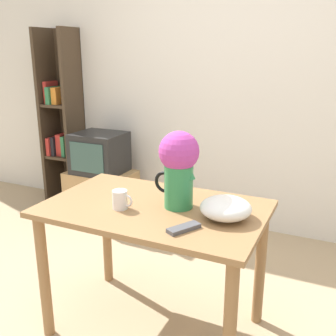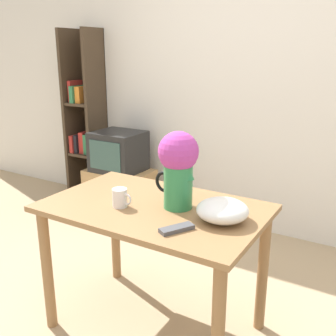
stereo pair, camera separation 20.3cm
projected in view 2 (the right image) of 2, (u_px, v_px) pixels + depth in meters
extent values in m
cube|color=silver|center=(262.00, 82.00, 3.23)|extent=(8.00, 0.05, 2.60)
cube|color=olive|center=(154.00, 208.00, 2.09)|extent=(1.16, 0.73, 0.03)
cylinder|color=olive|center=(47.00, 270.00, 2.21)|extent=(0.06, 0.06, 0.73)
cylinder|color=olive|center=(115.00, 229.00, 2.71)|extent=(0.06, 0.06, 0.73)
cylinder|color=olive|center=(263.00, 272.00, 2.19)|extent=(0.06, 0.06, 0.73)
cylinder|color=#2D844C|center=(178.00, 187.00, 2.03)|extent=(0.15, 0.15, 0.23)
cone|color=#2D844C|center=(189.00, 174.00, 1.98)|extent=(0.05, 0.05, 0.06)
torus|color=black|center=(165.00, 182.00, 2.07)|extent=(0.12, 0.02, 0.12)
sphere|color=#3D7033|center=(178.00, 159.00, 1.99)|extent=(0.16, 0.16, 0.16)
sphere|color=#B23D99|center=(178.00, 152.00, 1.98)|extent=(0.21, 0.21, 0.21)
cylinder|color=white|center=(120.00, 198.00, 2.06)|extent=(0.08, 0.08, 0.10)
torus|color=white|center=(126.00, 199.00, 2.04)|extent=(0.07, 0.01, 0.07)
ellipsoid|color=white|center=(222.00, 210.00, 1.89)|extent=(0.25, 0.25, 0.11)
cube|color=#4C4C51|center=(177.00, 229.00, 1.79)|extent=(0.13, 0.17, 0.02)
cube|color=tan|center=(120.00, 192.00, 3.83)|extent=(0.61, 0.41, 0.45)
cube|color=black|center=(119.00, 151.00, 3.71)|extent=(0.45, 0.40, 0.37)
cube|color=#33514C|center=(105.00, 156.00, 3.54)|extent=(0.35, 0.01, 0.27)
cube|color=#423323|center=(74.00, 116.00, 4.18)|extent=(0.04, 0.31, 1.77)
cube|color=#423323|center=(97.00, 119.00, 4.02)|extent=(0.04, 0.31, 1.77)
cube|color=#423323|center=(94.00, 115.00, 4.22)|extent=(0.36, 0.01, 1.77)
cube|color=#423323|center=(87.00, 153.00, 4.21)|extent=(0.29, 0.28, 0.03)
cube|color=#B72D28|center=(79.00, 143.00, 4.22)|extent=(0.04, 0.25, 0.18)
cube|color=black|center=(82.00, 143.00, 4.20)|extent=(0.04, 0.22, 0.19)
cube|color=#B72D28|center=(86.00, 142.00, 4.17)|extent=(0.06, 0.17, 0.22)
cube|color=#337A4C|center=(91.00, 143.00, 4.14)|extent=(0.04, 0.19, 0.21)
cube|color=#423323|center=(84.00, 104.00, 4.06)|extent=(0.29, 0.28, 0.03)
cube|color=#B72D28|center=(75.00, 91.00, 4.07)|extent=(0.04, 0.18, 0.22)
cube|color=#337A4C|center=(79.00, 94.00, 4.05)|extent=(0.05, 0.25, 0.17)
cube|color=orange|center=(84.00, 94.00, 4.02)|extent=(0.06, 0.21, 0.16)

